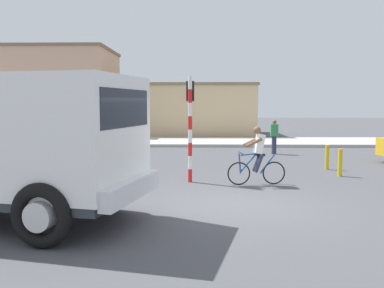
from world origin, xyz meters
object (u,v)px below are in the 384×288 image
(cyclist, at_px, (257,156))
(car_white_mid, at_px, (46,147))
(bollard_far, at_px, (327,157))
(traffic_light_pole, at_px, (190,114))
(car_far_side, at_px, (37,140))
(truck_foreground, at_px, (7,139))
(bollard_near, at_px, (340,163))
(pedestrian_near_kerb, at_px, (274,136))

(cyclist, bearing_deg, car_white_mid, 160.15)
(car_white_mid, bearing_deg, bollard_far, 1.67)
(traffic_light_pole, bearing_deg, car_far_side, 142.23)
(truck_foreground, xyz_separation_m, traffic_light_pole, (3.56, 4.39, 0.40))
(traffic_light_pole, bearing_deg, cyclist, -13.30)
(bollard_far, bearing_deg, truck_foreground, -141.15)
(truck_foreground, height_order, car_far_side, truck_foreground)
(cyclist, height_order, car_far_side, cyclist)
(bollard_near, height_order, bollard_far, same)
(car_white_mid, distance_m, pedestrian_near_kerb, 10.26)
(truck_foreground, relative_size, car_far_side, 1.42)
(car_white_mid, xyz_separation_m, pedestrian_near_kerb, (9.00, 4.92, 0.03))
(truck_foreground, xyz_separation_m, bollard_near, (8.45, 5.40, -1.22))
(car_far_side, height_order, bollard_far, car_far_side)
(traffic_light_pole, distance_m, pedestrian_near_kerb, 8.09)
(cyclist, xyz_separation_m, bollard_far, (2.92, 2.88, -0.41))
(cyclist, relative_size, bollard_far, 1.91)
(pedestrian_near_kerb, xyz_separation_m, bollard_near, (1.10, -6.03, -0.40))
(traffic_light_pole, distance_m, bollard_near, 5.25)
(truck_foreground, height_order, car_white_mid, truck_foreground)
(pedestrian_near_kerb, height_order, bollard_far, pedestrian_near_kerb)
(traffic_light_pole, xyz_separation_m, car_far_side, (-6.72, 5.21, -1.25))
(truck_foreground, xyz_separation_m, car_far_side, (-3.16, 9.59, -0.85))
(traffic_light_pole, relative_size, bollard_far, 3.56)
(truck_foreground, xyz_separation_m, car_white_mid, (-1.64, 6.51, -0.85))
(cyclist, relative_size, bollard_near, 1.91)
(bollard_near, relative_size, bollard_far, 1.00)
(cyclist, height_order, car_white_mid, cyclist)
(cyclist, relative_size, pedestrian_near_kerb, 1.06)
(cyclist, bearing_deg, truck_foreground, -144.66)
(truck_foreground, relative_size, pedestrian_near_kerb, 3.60)
(car_far_side, distance_m, bollard_far, 11.95)
(truck_foreground, relative_size, bollard_far, 6.48)
(car_far_side, relative_size, pedestrian_near_kerb, 2.53)
(car_white_mid, height_order, bollard_far, car_white_mid)
(cyclist, distance_m, pedestrian_near_kerb, 7.73)
(car_far_side, bearing_deg, cyclist, -33.14)
(bollard_far, bearing_deg, cyclist, -135.35)
(pedestrian_near_kerb, bearing_deg, cyclist, -103.65)
(bollard_near, bearing_deg, traffic_light_pole, -168.24)
(bollard_near, xyz_separation_m, bollard_far, (0.00, 1.40, 0.00))
(car_white_mid, bearing_deg, car_far_side, 116.20)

